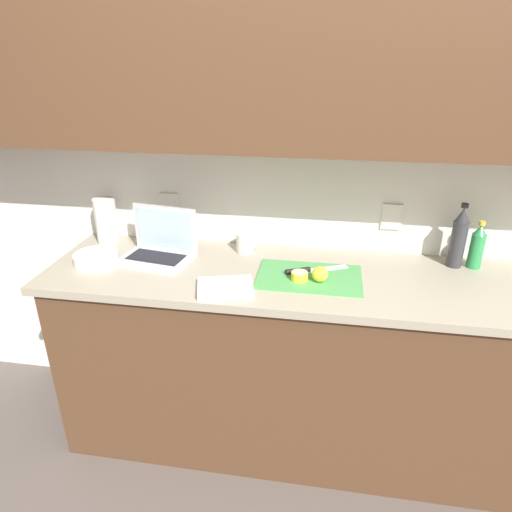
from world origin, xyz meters
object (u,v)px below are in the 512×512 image
Objects in this scene: laptop at (160,247)px; paper_towel_roll at (106,221)px; lemon_half_cut at (299,276)px; lemon_whole_beside at (320,274)px; knife at (306,270)px; bottle_oil_tall at (459,238)px; bottle_green_soda at (477,247)px; bowl_white at (96,258)px; measuring_cup at (245,243)px; cutting_board at (309,277)px.

laptop is 1.55× the size of paper_towel_roll.
lemon_half_cut is 0.08m from lemon_whole_beside.
bottle_oil_tall is (0.64, 0.18, 0.12)m from knife.
bottle_green_soda is 0.97× the size of paper_towel_roll.
bottle_green_soda is 0.09m from bottle_oil_tall.
laptop is 0.67m from lemon_half_cut.
laptop is 0.36m from paper_towel_roll.
lemon_half_cut is 0.92m from bowl_white.
lemon_half_cut is 1.07× the size of lemon_whole_beside.
knife is 0.08m from lemon_half_cut.
measuring_cup is (-0.36, 0.27, 0.01)m from lemon_whole_beside.
bottle_oil_tall is at bearing 14.89° from laptop.
bottle_oil_tall reaches higher than cutting_board.
bottle_oil_tall reaches higher than laptop.
knife is 1.25× the size of bottle_green_soda.
knife is 0.35m from measuring_cup.
lemon_whole_beside is at bearing -1.89° from bowl_white.
knife is (0.67, -0.05, -0.04)m from laptop.
lemon_whole_beside is 1.00m from bowl_white.
bottle_oil_tall is at bearing 180.00° from bottle_green_soda.
knife is at bearing 127.49° from lemon_whole_beside.
bowl_white is at bearing -179.60° from cutting_board.
cutting_board is 1.62× the size of knife.
lemon_whole_beside is (0.73, -0.13, -0.02)m from laptop.
knife is at bearing -11.34° from paper_towel_roll.
knife is at bearing -32.16° from measuring_cup.
laptop is 1.19× the size of bottle_oil_tall.
paper_towel_roll is at bearing 103.34° from bowl_white.
laptop is 0.40m from measuring_cup.
laptop is 5.25× the size of lemon_whole_beside.
lemon_whole_beside reaches higher than knife.
measuring_cup is at bearing 144.12° from cutting_board.
bottle_green_soda is (0.73, 0.18, 0.08)m from knife.
laptop reaches higher than cutting_board.
bottle_green_soda is 1.03m from measuring_cup.
lemon_half_cut is 1.02m from paper_towel_roll.
paper_towel_roll is (-0.98, 0.28, 0.08)m from lemon_half_cut.
lemon_whole_beside is at bearing -1.07° from laptop.
bottle_green_soda is at bearing 0.00° from bottle_oil_tall.
bottle_oil_tall reaches higher than measuring_cup.
lemon_half_cut is 0.24× the size of bottle_oil_tall.
bottle_oil_tall is at bearing -0.31° from measuring_cup.
measuring_cup is 0.70m from paper_towel_roll.
knife is at bearing 74.83° from lemon_half_cut.
laptop is at bearing 169.61° from lemon_whole_beside.
lemon_whole_beside is 0.30× the size of bottle_green_soda.
bottle_green_soda is 0.74× the size of bottle_oil_tall.
cutting_board is at bearing -162.53° from bottle_green_soda.
bowl_white is at bearing -149.86° from laptop.
measuring_cup is (-0.28, 0.27, 0.02)m from lemon_half_cut.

